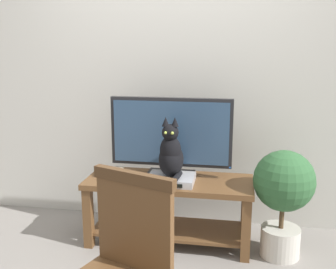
% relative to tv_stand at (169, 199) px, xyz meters
% --- Properties ---
extents(back_wall, '(7.00, 0.12, 2.80)m').
position_rel_tv_stand_xyz_m(back_wall, '(-0.02, 0.52, 1.03)').
color(back_wall, beige).
rests_on(back_wall, ground).
extents(tv_stand, '(1.33, 0.51, 0.54)m').
position_rel_tv_stand_xyz_m(tv_stand, '(0.00, 0.00, 0.00)').
color(tv_stand, brown).
rests_on(tv_stand, ground).
extents(tv, '(0.98, 0.20, 0.65)m').
position_rel_tv_stand_xyz_m(tv, '(0.00, 0.09, 0.51)').
color(tv, black).
rests_on(tv, tv_stand).
extents(media_box, '(0.36, 0.29, 0.06)m').
position_rel_tv_stand_xyz_m(media_box, '(0.03, -0.07, 0.20)').
color(media_box, '#ADADB2').
rests_on(media_box, tv_stand).
extents(cat, '(0.19, 0.30, 0.47)m').
position_rel_tv_stand_xyz_m(cat, '(0.03, -0.09, 0.41)').
color(cat, black).
rests_on(cat, media_box).
extents(wooden_chair, '(0.60, 0.60, 0.99)m').
position_rel_tv_stand_xyz_m(wooden_chair, '(-0.01, -1.33, 0.20)').
color(wooden_chair, brown).
rests_on(wooden_chair, ground).
extents(book_stack, '(0.22, 0.16, 0.05)m').
position_rel_tv_stand_xyz_m(book_stack, '(-0.51, 0.03, 0.20)').
color(book_stack, beige).
rests_on(book_stack, tv_stand).
extents(potted_plant, '(0.46, 0.46, 0.84)m').
position_rel_tv_stand_xyz_m(potted_plant, '(0.88, -0.08, 0.15)').
color(potted_plant, beige).
rests_on(potted_plant, ground).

